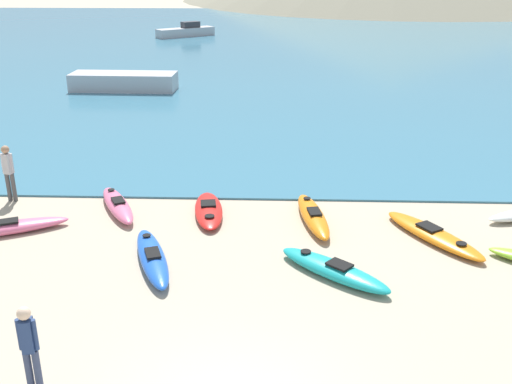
% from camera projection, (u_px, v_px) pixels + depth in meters
% --- Properties ---
extents(bay_water, '(160.00, 70.00, 0.06)m').
position_uv_depth(bay_water, '(271.00, 42.00, 50.17)').
color(bay_water, teal).
rests_on(bay_water, ground_plane).
extents(kayak_on_sand_0, '(1.05, 3.06, 0.39)m').
position_uv_depth(kayak_on_sand_0, '(313.00, 216.00, 16.13)').
color(kayak_on_sand_0, orange).
rests_on(kayak_on_sand_0, ground_plane).
extents(kayak_on_sand_3, '(1.14, 2.70, 0.31)m').
position_uv_depth(kayak_on_sand_3, '(209.00, 210.00, 16.60)').
color(kayak_on_sand_3, red).
rests_on(kayak_on_sand_3, ground_plane).
extents(kayak_on_sand_4, '(1.58, 3.08, 0.39)m').
position_uv_depth(kayak_on_sand_4, '(152.00, 257.00, 13.91)').
color(kayak_on_sand_4, blue).
rests_on(kayak_on_sand_4, ground_plane).
extents(kayak_on_sand_5, '(2.67, 2.46, 0.37)m').
position_uv_depth(kayak_on_sand_5, '(334.00, 270.00, 13.38)').
color(kayak_on_sand_5, teal).
rests_on(kayak_on_sand_5, ground_plane).
extents(kayak_on_sand_8, '(2.33, 3.17, 0.32)m').
position_uv_depth(kayak_on_sand_8, '(433.00, 235.00, 15.12)').
color(kayak_on_sand_8, orange).
rests_on(kayak_on_sand_8, ground_plane).
extents(kayak_on_sand_9, '(1.78, 2.78, 0.39)m').
position_uv_depth(kayak_on_sand_9, '(118.00, 205.00, 16.84)').
color(kayak_on_sand_9, '#E5668C').
rests_on(kayak_on_sand_9, ground_plane).
extents(person_near_foreground, '(0.33, 0.25, 1.62)m').
position_uv_depth(person_near_foreground, '(29.00, 345.00, 9.52)').
color(person_near_foreground, '#384260').
rests_on(person_near_foreground, ground_plane).
extents(person_near_waterline, '(0.34, 0.26, 1.69)m').
position_uv_depth(person_near_waterline, '(8.00, 170.00, 17.23)').
color(person_near_waterline, '#4C4C4C').
rests_on(person_near_waterline, ground_plane).
extents(moored_boat_0, '(5.02, 4.24, 1.26)m').
position_uv_depth(moored_boat_0, '(186.00, 31.00, 53.38)').
color(moored_boat_0, '#B2B2B7').
rests_on(moored_boat_0, bay_water).
extents(moored_boat_1, '(5.57, 1.89, 0.91)m').
position_uv_depth(moored_boat_1, '(124.00, 82.00, 31.79)').
color(moored_boat_1, '#B2B2B7').
rests_on(moored_boat_1, bay_water).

